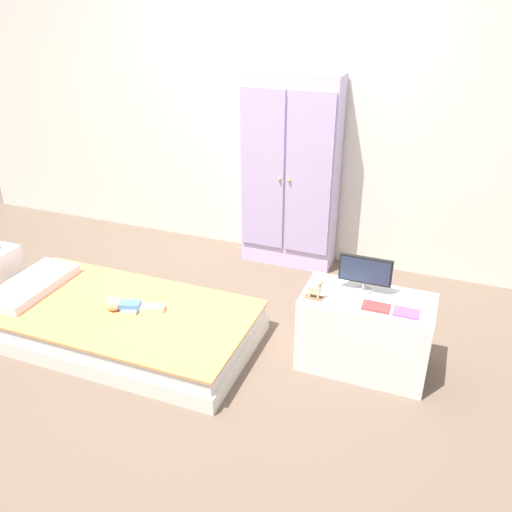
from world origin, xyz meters
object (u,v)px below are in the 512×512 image
(wardrobe, at_px, (290,174))
(tv_stand, at_px, (365,333))
(bed, at_px, (120,323))
(rocking_horse_toy, at_px, (316,289))
(tv_monitor, at_px, (365,272))
(doll, at_px, (124,305))
(book_red, at_px, (376,307))
(book_purple, at_px, (406,313))

(wardrobe, bearing_deg, tv_stand, -53.89)
(bed, bearing_deg, rocking_horse_toy, 7.41)
(tv_monitor, bearing_deg, doll, -166.56)
(tv_stand, xyz_separation_m, book_red, (0.06, -0.09, 0.26))
(bed, relative_size, doll, 4.76)
(rocking_horse_toy, bearing_deg, bed, -172.59)
(wardrobe, relative_size, book_purple, 11.14)
(doll, xyz_separation_m, book_purple, (1.77, 0.20, 0.24))
(bed, bearing_deg, wardrobe, 64.39)
(book_purple, bearing_deg, book_red, 180.00)
(book_red, bearing_deg, tv_monitor, 122.64)
(doll, xyz_separation_m, book_red, (1.60, 0.20, 0.24))
(tv_monitor, relative_size, book_purple, 2.22)
(wardrobe, height_order, book_purple, wardrobe)
(bed, xyz_separation_m, book_purple, (1.82, 0.20, 0.39))
(book_purple, bearing_deg, wardrobe, 130.46)
(bed, height_order, book_red, book_red)
(wardrobe, relative_size, tv_monitor, 5.02)
(rocking_horse_toy, relative_size, book_purple, 0.93)
(rocking_horse_toy, bearing_deg, wardrobe, 113.93)
(wardrobe, height_order, tv_stand, wardrobe)
(bed, distance_m, tv_stand, 1.63)
(tv_stand, bearing_deg, doll, -169.40)
(wardrobe, height_order, tv_monitor, wardrobe)
(doll, xyz_separation_m, tv_stand, (1.54, 0.29, -0.02))
(rocking_horse_toy, distance_m, book_red, 0.36)
(wardrobe, bearing_deg, tv_monitor, -53.71)
(tv_stand, bearing_deg, book_purple, -22.01)
(tv_monitor, relative_size, rocking_horse_toy, 2.38)
(wardrobe, distance_m, rocking_horse_toy, 1.47)
(wardrobe, bearing_deg, doll, -113.93)
(bed, distance_m, tv_monitor, 1.67)
(doll, height_order, book_purple, book_purple)
(doll, bearing_deg, bed, 178.39)
(tv_stand, bearing_deg, bed, -169.79)
(tv_monitor, height_order, rocking_horse_toy, tv_monitor)
(doll, relative_size, tv_stand, 0.49)
(bed, relative_size, wardrobe, 1.15)
(tv_stand, distance_m, rocking_horse_toy, 0.44)
(bed, bearing_deg, doll, -1.61)
(bed, height_order, wardrobe, wardrobe)
(tv_stand, relative_size, book_red, 4.95)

